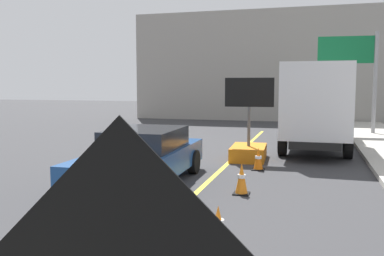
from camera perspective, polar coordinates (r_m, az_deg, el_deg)
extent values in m
cube|color=orange|center=(14.08, 7.68, -3.34)|extent=(1.19, 1.85, 0.45)
cylinder|color=#4C4C4C|center=(13.96, 7.73, 0.20)|extent=(0.10, 0.10, 1.30)
cube|color=black|center=(13.90, 7.80, 4.82)|extent=(1.60, 0.16, 0.95)
sphere|color=yellow|center=(13.91, 10.08, 4.79)|extent=(0.09, 0.09, 0.09)
sphere|color=yellow|center=(13.93, 8.84, 4.81)|extent=(0.09, 0.09, 0.09)
sphere|color=yellow|center=(13.95, 7.61, 4.83)|extent=(0.09, 0.09, 0.09)
sphere|color=yellow|center=(13.98, 6.38, 4.85)|extent=(0.09, 0.09, 0.09)
sphere|color=yellow|center=(14.00, 5.70, 5.59)|extent=(0.09, 0.09, 0.09)
sphere|color=yellow|center=(14.01, 5.68, 4.12)|extent=(0.09, 0.09, 0.09)
cube|color=black|center=(17.13, 16.37, -0.70)|extent=(1.64, 7.39, 0.25)
cube|color=silver|center=(19.70, 16.49, 3.27)|extent=(2.27, 2.09, 1.90)
cube|color=silver|center=(15.91, 16.49, 3.76)|extent=(2.29, 5.04, 2.49)
cylinder|color=black|center=(19.67, 13.26, -0.15)|extent=(0.29, 0.90, 0.90)
cylinder|color=black|center=(19.67, 19.52, -0.34)|extent=(0.29, 0.90, 0.90)
cylinder|color=black|center=(14.99, 12.21, -1.99)|extent=(0.29, 0.90, 0.90)
cylinder|color=black|center=(14.99, 20.43, -2.23)|extent=(0.29, 0.90, 0.90)
cube|color=navy|center=(10.46, -6.81, -4.58)|extent=(1.92, 4.94, 0.60)
cube|color=black|center=(10.60, -6.35, -1.42)|extent=(1.66, 2.23, 0.50)
cylinder|color=black|center=(8.72, -5.36, -8.37)|extent=(0.23, 0.66, 0.66)
cylinder|color=black|center=(9.47, -15.57, -7.40)|extent=(0.23, 0.66, 0.66)
cylinder|color=black|center=(11.74, 0.24, -4.62)|extent=(0.23, 0.66, 0.66)
cylinder|color=black|center=(12.31, -7.80, -4.18)|extent=(0.23, 0.66, 0.66)
cylinder|color=gray|center=(22.08, 23.60, 5.49)|extent=(0.18, 0.18, 5.00)
cube|color=#0F6033|center=(21.91, 20.14, 9.94)|extent=(2.60, 0.25, 1.30)
cube|color=white|center=(21.94, 20.13, 9.94)|extent=(1.82, 0.14, 0.18)
cube|color=gray|center=(32.41, 10.82, 8.07)|extent=(18.93, 7.19, 7.51)
cube|color=black|center=(6.81, 3.55, -15.29)|extent=(0.36, 0.36, 0.03)
cone|color=orange|center=(6.71, 3.57, -12.84)|extent=(0.28, 0.28, 0.58)
cylinder|color=white|center=(6.70, 3.57, -12.61)|extent=(0.19, 0.19, 0.08)
cube|color=black|center=(9.70, 6.72, -8.82)|extent=(0.36, 0.36, 0.03)
cone|color=orange|center=(9.62, 6.75, -6.72)|extent=(0.28, 0.28, 0.70)
cylinder|color=white|center=(9.61, 6.75, -6.52)|extent=(0.19, 0.19, 0.08)
cube|color=black|center=(12.44, 8.98, -5.57)|extent=(0.36, 0.36, 0.03)
cone|color=orange|center=(12.38, 9.00, -4.09)|extent=(0.28, 0.28, 0.62)
cylinder|color=white|center=(12.37, 9.01, -3.95)|extent=(0.19, 0.19, 0.08)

